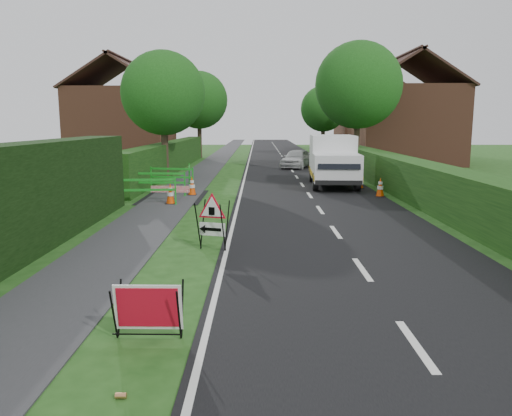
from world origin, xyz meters
name	(u,v)px	position (x,y,z in m)	size (l,w,h in m)	color
ground	(237,286)	(0.00, 0.00, 0.00)	(120.00, 120.00, 0.00)	#1B4313
road_surface	(282,157)	(2.50, 35.00, 0.00)	(6.00, 90.00, 0.02)	black
footpath	(220,157)	(-3.00, 35.00, 0.01)	(2.00, 90.00, 0.02)	#2D2D30
hedge_west_far	(171,171)	(-5.00, 22.00, 0.00)	(1.00, 24.00, 1.80)	#14380F
hedge_east	(381,183)	(6.50, 16.00, 0.00)	(1.20, 50.00, 1.50)	#14380F
house_west	(123,124)	(-10.00, 30.00, 2.90)	(7.50, 7.40, 7.88)	brown
house_east_a	(404,124)	(11.00, 28.00, 2.90)	(7.50, 7.40, 7.88)	brown
house_east_b	(374,123)	(12.00, 42.00, 2.90)	(7.50, 7.40, 7.88)	brown
tree_nw	(163,93)	(-4.60, 18.00, 4.48)	(4.40, 4.40, 6.70)	#2D2116
tree_ne	(358,85)	(6.40, 22.00, 5.17)	(5.20, 5.20, 7.79)	#2D2116
tree_fw	(199,100)	(-4.60, 34.00, 4.83)	(4.80, 4.80, 7.24)	#2D2116
tree_fe	(324,109)	(6.40, 38.00, 4.22)	(4.20, 4.20, 6.33)	#2D2116
red_rect_sign	(148,308)	(-1.12, -2.29, 0.45)	(0.94, 0.56, 0.78)	black
triangle_sign	(211,217)	(-0.71, 2.57, 0.79)	(0.98, 0.98, 1.14)	black
works_van	(333,159)	(3.91, 14.71, 1.25)	(2.33, 5.30, 2.36)	silver
traffic_cone_0	(380,187)	(5.31, 11.19, 0.39)	(0.38, 0.38, 0.79)	black
traffic_cone_1	(360,180)	(5.01, 13.75, 0.39)	(0.38, 0.38, 0.79)	black
traffic_cone_2	(345,175)	(4.67, 15.87, 0.39)	(0.38, 0.38, 0.79)	black
traffic_cone_3	(170,194)	(-2.83, 9.31, 0.39)	(0.38, 0.38, 0.79)	black
traffic_cone_4	(192,186)	(-2.34, 11.59, 0.39)	(0.38, 0.38, 0.79)	black
ped_barrier_0	(147,188)	(-3.63, 9.14, 0.63)	(2.09, 0.58, 1.00)	#1B9822
ped_barrier_1	(160,181)	(-3.60, 11.42, 0.63)	(2.08, 0.46, 1.00)	#1B9822
ped_barrier_2	(172,175)	(-3.50, 13.50, 0.63)	(2.09, 0.80, 1.00)	#1B9822
ped_barrier_3	(189,173)	(-2.84, 14.49, 0.63)	(0.61, 2.09, 1.00)	#1B9822
redwhite_plank	(171,201)	(-2.98, 10.13, 0.00)	(1.50, 0.04, 0.25)	red
litter_can	(121,399)	(-1.10, -3.80, 0.00)	(0.07, 0.07, 0.12)	#BF7F4C
hatchback_car	(297,159)	(2.92, 24.27, 0.62)	(1.47, 3.66, 1.25)	silver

